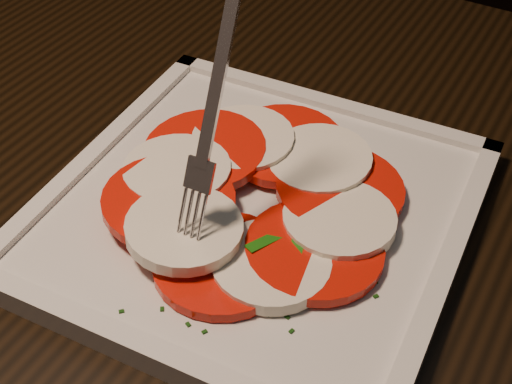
{
  "coord_description": "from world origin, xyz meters",
  "views": [
    {
      "loc": [
        0.13,
        -0.35,
        1.14
      ],
      "look_at": [
        -0.01,
        0.01,
        0.78
      ],
      "focal_mm": 50.0,
      "sensor_mm": 36.0,
      "label": 1
    }
  ],
  "objects": [
    {
      "name": "table",
      "position": [
        -0.06,
        0.04,
        0.65
      ],
      "size": [
        1.3,
        0.96,
        0.75
      ],
      "rotation": [
        0.0,
        0.0,
        -0.14
      ],
      "color": "black",
      "rests_on": "ground"
    },
    {
      "name": "plate",
      "position": [
        -0.01,
        0.01,
        0.76
      ],
      "size": [
        0.33,
        0.33,
        0.01
      ],
      "primitive_type": "cube",
      "rotation": [
        0.0,
        0.0,
        -0.08
      ],
      "color": "silver",
      "rests_on": "table"
    },
    {
      "name": "caprese_salad",
      "position": [
        -0.01,
        0.01,
        0.78
      ],
      "size": [
        0.23,
        0.24,
        0.03
      ],
      "color": "red",
      "rests_on": "plate"
    },
    {
      "name": "fork",
      "position": [
        -0.03,
        -0.01,
        0.87
      ],
      "size": [
        0.04,
        0.09,
        0.16
      ],
      "primitive_type": null,
      "rotation": [
        0.0,
        0.0,
        -0.09
      ],
      "color": "white",
      "rests_on": "caprese_salad"
    }
  ]
}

